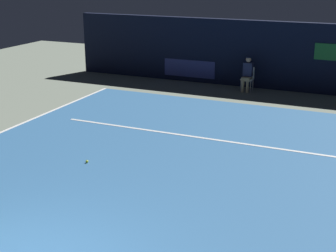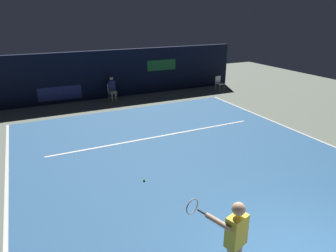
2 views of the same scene
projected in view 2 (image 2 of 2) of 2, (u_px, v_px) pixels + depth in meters
ground_plane at (185, 159)px, 10.08m from camera, size 31.34×31.34×0.00m
court_surface at (185, 159)px, 10.07m from camera, size 10.60×12.20×0.01m
line_sideline_left at (301, 133)px, 12.21m from camera, size 0.10×12.20×0.01m
line_sideline_right at (6, 199)px, 7.93m from camera, size 0.10×12.20×0.01m
line_service at (158, 137)px, 11.87m from camera, size 8.27×0.10×0.01m
back_wall at (109, 74)px, 16.99m from camera, size 15.52×0.33×2.60m
tennis_player at (234, 240)px, 5.08m from camera, size 0.82×0.92×1.73m
line_judge_on_chair at (112, 88)px, 16.51m from camera, size 0.45×0.53×1.32m
courtside_chair_near at (219, 83)px, 18.66m from camera, size 0.50×0.48×0.88m
tennis_ball at (144, 180)px, 8.75m from camera, size 0.07×0.07×0.07m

